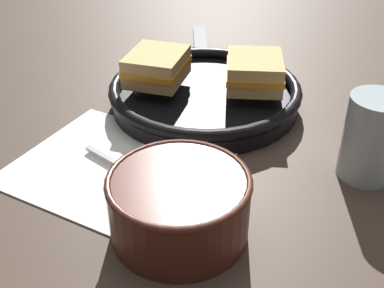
{
  "coord_description": "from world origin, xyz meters",
  "views": [
    {
      "loc": [
        0.3,
        -0.41,
        0.38
      ],
      "look_at": [
        0.01,
        0.02,
        0.04
      ],
      "focal_mm": 45.0,
      "sensor_mm": 36.0,
      "label": 1
    }
  ],
  "objects_px": {
    "soup_bowl": "(179,202)",
    "sandwich_near_left": "(157,67)",
    "skillet": "(205,93)",
    "sandwich_near_right": "(255,72)",
    "drinking_glass": "(372,138)",
    "spoon": "(142,178)"
  },
  "relations": [
    {
      "from": "soup_bowl",
      "to": "sandwich_near_left",
      "type": "bearing_deg",
      "value": 131.68
    },
    {
      "from": "sandwich_near_left",
      "to": "skillet",
      "type": "bearing_deg",
      "value": 28.35
    },
    {
      "from": "sandwich_near_left",
      "to": "soup_bowl",
      "type": "bearing_deg",
      "value": -48.32
    },
    {
      "from": "sandwich_near_right",
      "to": "drinking_glass",
      "type": "relative_size",
      "value": 1.17
    },
    {
      "from": "spoon",
      "to": "sandwich_near_left",
      "type": "xyz_separation_m",
      "value": [
        -0.11,
        0.18,
        0.06
      ]
    },
    {
      "from": "skillet",
      "to": "spoon",
      "type": "bearing_deg",
      "value": -78.1
    },
    {
      "from": "sandwich_near_right",
      "to": "soup_bowl",
      "type": "bearing_deg",
      "value": -77.39
    },
    {
      "from": "spoon",
      "to": "sandwich_near_right",
      "type": "height_order",
      "value": "sandwich_near_right"
    },
    {
      "from": "sandwich_near_left",
      "to": "sandwich_near_right",
      "type": "xyz_separation_m",
      "value": [
        0.14,
        0.07,
        0.0
      ]
    },
    {
      "from": "skillet",
      "to": "sandwich_near_right",
      "type": "height_order",
      "value": "sandwich_near_right"
    },
    {
      "from": "sandwich_near_left",
      "to": "drinking_glass",
      "type": "distance_m",
      "value": 0.34
    },
    {
      "from": "skillet",
      "to": "sandwich_near_right",
      "type": "relative_size",
      "value": 3.01
    },
    {
      "from": "drinking_glass",
      "to": "sandwich_near_right",
      "type": "bearing_deg",
      "value": 159.72
    },
    {
      "from": "sandwich_near_right",
      "to": "drinking_glass",
      "type": "bearing_deg",
      "value": -20.28
    },
    {
      "from": "soup_bowl",
      "to": "skillet",
      "type": "relative_size",
      "value": 0.4
    },
    {
      "from": "spoon",
      "to": "drinking_glass",
      "type": "xyz_separation_m",
      "value": [
        0.23,
        0.18,
        0.05
      ]
    },
    {
      "from": "soup_bowl",
      "to": "spoon",
      "type": "relative_size",
      "value": 1.01
    },
    {
      "from": "skillet",
      "to": "sandwich_near_left",
      "type": "height_order",
      "value": "sandwich_near_left"
    },
    {
      "from": "skillet",
      "to": "sandwich_near_left",
      "type": "bearing_deg",
      "value": -151.65
    },
    {
      "from": "spoon",
      "to": "sandwich_near_right",
      "type": "relative_size",
      "value": 1.18
    },
    {
      "from": "soup_bowl",
      "to": "spoon",
      "type": "height_order",
      "value": "soup_bowl"
    },
    {
      "from": "soup_bowl",
      "to": "sandwich_near_right",
      "type": "relative_size",
      "value": 1.2
    }
  ]
}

